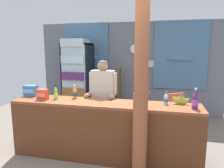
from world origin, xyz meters
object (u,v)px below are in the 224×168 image
Objects in this scene: stall_counter at (102,126)px; soda_bottle_grape_soda at (195,100)px; plastic_lawn_chair at (171,109)px; snack_box_crackers at (43,94)px; soda_bottle_orange_soda at (75,93)px; banana_bunch at (181,100)px; bottle_shelf_rack at (111,90)px; snack_box_biscuit at (31,91)px; drink_fridge at (77,74)px; shopkeeper at (103,92)px; timber_post at (141,97)px; soda_bottle_lime_soda at (56,93)px; soda_bottle_iced_tea at (142,99)px; soda_bottle_water at (166,99)px.

soda_bottle_grape_soda is (1.36, 0.06, 0.49)m from stall_counter.
snack_box_crackers is at bearing -144.49° from plastic_lawn_chair.
soda_bottle_orange_soda reaches higher than snack_box_crackers.
bottle_shelf_rack is at bearing 126.92° from banana_bunch.
soda_bottle_grape_soda is 2.77m from snack_box_biscuit.
drink_fridge is 1.29× the size of shopkeeper.
drink_fridge is 2.37× the size of plastic_lawn_chair.
soda_bottle_grape_soda is at bearing -81.06° from plastic_lawn_chair.
plastic_lawn_chair is 2.20m from soda_bottle_orange_soda.
timber_post is at bearing -24.21° from stall_counter.
shopkeeper reaches higher than stall_counter.
bottle_shelf_rack is at bearing 98.82° from shopkeeper.
timber_post reaches higher than shopkeeper.
stall_counter is at bearing -177.41° from soda_bottle_grape_soda.
snack_box_crackers reaches higher than banana_bunch.
soda_bottle_grape_soda is (0.24, -1.52, 0.57)m from plastic_lawn_chair.
soda_bottle_lime_soda reaches higher than banana_bunch.
bottle_shelf_rack is 5.24× the size of soda_bottle_lime_soda.
soda_bottle_orange_soda is at bearing 155.12° from timber_post.
snack_box_crackers is 0.42m from snack_box_biscuit.
soda_bottle_iced_tea is at bearing 5.80° from stall_counter.
stall_counter is 1.94m from plastic_lawn_chair.
stall_counter is at bearing -8.92° from soda_bottle_lime_soda.
soda_bottle_iced_tea is (1.93, -2.13, -0.08)m from drink_fridge.
bottle_shelf_rack is at bearing 113.83° from soda_bottle_iced_tea.
soda_bottle_grape_soda reaches higher than snack_box_biscuit.
drink_fridge reaches higher than plastic_lawn_chair.
snack_box_crackers is at bearing -155.03° from soda_bottle_orange_soda.
timber_post reaches higher than soda_bottle_water.
soda_bottle_lime_soda is 1.40× the size of snack_box_crackers.
bottle_shelf_rack is 2.40m from snack_box_biscuit.
banana_bunch is (2.50, -1.92, -0.12)m from drink_fridge.
snack_box_crackers is (-0.61, -2.37, 0.35)m from bottle_shelf_rack.
timber_post reaches higher than drink_fridge.
soda_bottle_grape_soda is at bearing 0.41° from snack_box_crackers.
soda_bottle_grape_soda is at bearing -52.78° from bottle_shelf_rack.
stall_counter is 0.89m from timber_post.
soda_bottle_lime_soda is (-1.96, -1.45, 0.55)m from plastic_lawn_chair.
soda_bottle_grape_soda reaches higher than soda_bottle_water.
snack_box_biscuit is at bearing -165.27° from shopkeeper.
stall_counter is 1.14m from snack_box_crackers.
drink_fridge is at bearing 142.47° from banana_bunch.
stall_counter is at bearing -174.20° from soda_bottle_iced_tea.
soda_bottle_iced_tea is 2.03m from snack_box_biscuit.
soda_bottle_grape_soda is 0.43m from soda_bottle_water.
soda_bottle_grape_soda is at bearing -49.79° from banana_bunch.
timber_post reaches higher than banana_bunch.
snack_box_biscuit is at bearing 167.94° from soda_bottle_lime_soda.
soda_bottle_lime_soda is (0.47, -2.06, -0.07)m from drink_fridge.
timber_post is 10.29× the size of soda_bottle_orange_soda.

